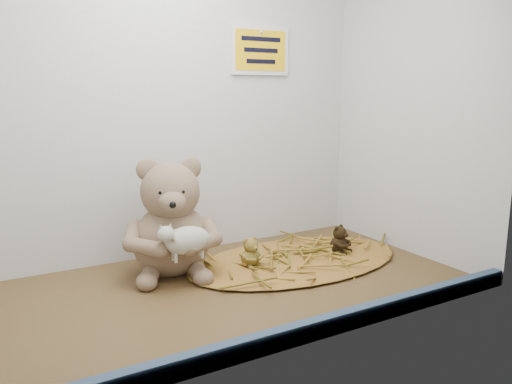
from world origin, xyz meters
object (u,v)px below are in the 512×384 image
toy_lamb (187,240)px  mini_teddy_brown (339,238)px  mini_teddy_tan (250,250)px  main_teddy (171,216)px

toy_lamb → mini_teddy_brown: toy_lamb is taller
mini_teddy_tan → toy_lamb: bearing=179.7°
main_teddy → toy_lamb: (0.00, -10.19, -3.28)cm
main_teddy → mini_teddy_tan: bearing=-5.3°
main_teddy → mini_teddy_brown: (43.85, -9.78, -9.31)cm
main_teddy → mini_teddy_brown: size_ratio=3.79×
mini_teddy_tan → main_teddy: bearing=148.1°
toy_lamb → mini_teddy_brown: (43.85, 0.42, -6.04)cm
mini_teddy_tan → mini_teddy_brown: 26.17cm
toy_lamb → mini_teddy_brown: 44.26cm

